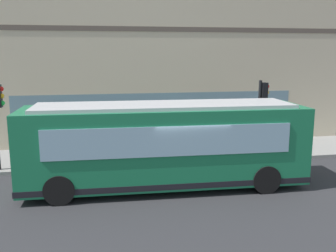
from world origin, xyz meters
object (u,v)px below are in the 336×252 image
at_px(city_bus_nearside, 164,146).
at_px(traffic_light_near_corner, 262,104).
at_px(pedestrian_near_building_entrance, 218,131).
at_px(newspaper_vending_box, 241,142).
at_px(pedestrian_walking_along_curb, 116,138).
at_px(fire_hydrant, 171,148).

bearing_deg(city_bus_nearside, traffic_light_near_corner, -60.71).
relative_size(pedestrian_near_building_entrance, newspaper_vending_box, 1.79).
distance_m(city_bus_nearside, newspaper_vending_box, 5.94).
bearing_deg(pedestrian_walking_along_curb, traffic_light_near_corner, -95.06).
distance_m(pedestrian_walking_along_curb, newspaper_vending_box, 6.03).
bearing_deg(city_bus_nearside, pedestrian_near_building_entrance, -37.96).
height_order(traffic_light_near_corner, newspaper_vending_box, traffic_light_near_corner).
bearing_deg(pedestrian_near_building_entrance, traffic_light_near_corner, -136.75).
bearing_deg(city_bus_nearside, pedestrian_walking_along_curb, 24.88).
xyz_separation_m(traffic_light_near_corner, fire_hydrant, (0.89, 3.98, -2.07)).
bearing_deg(pedestrian_walking_along_curb, fire_hydrant, -82.82).
height_order(city_bus_nearside, pedestrian_near_building_entrance, city_bus_nearside).
distance_m(traffic_light_near_corner, pedestrian_near_building_entrance, 2.68).
distance_m(city_bus_nearside, fire_hydrant, 3.93).
height_order(pedestrian_near_building_entrance, newspaper_vending_box, pedestrian_near_building_entrance).
relative_size(city_bus_nearside, traffic_light_near_corner, 2.91).
bearing_deg(newspaper_vending_box, fire_hydrant, 92.79).
distance_m(city_bus_nearside, pedestrian_walking_along_curb, 3.71).
bearing_deg(pedestrian_walking_along_curb, pedestrian_near_building_entrance, -78.19).
bearing_deg(fire_hydrant, newspaper_vending_box, -87.21).
bearing_deg(city_bus_nearside, fire_hydrant, -14.81).
distance_m(fire_hydrant, newspaper_vending_box, 3.47).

